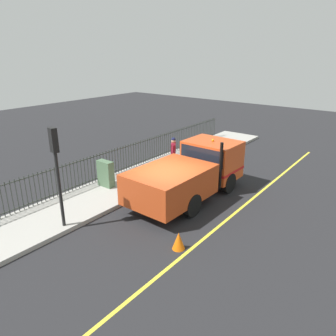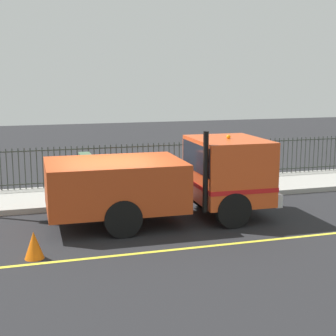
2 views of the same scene
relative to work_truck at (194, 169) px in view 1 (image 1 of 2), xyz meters
The scene contains 9 objects.
ground_plane 2.20m from the work_truck, 84.32° to the left, with size 59.14×59.14×0.00m, color #232326.
sidewalk_slab 3.84m from the work_truck, 29.44° to the left, with size 2.86×26.88×0.17m, color #A3A099.
lane_marking 3.22m from the work_truck, 142.63° to the left, with size 0.12×24.19×0.01m, color yellow.
work_truck is the anchor object (origin of this frame).
worker_standing 3.12m from the work_truck, 35.87° to the right, with size 0.46×0.57×1.79m.
iron_fence 4.84m from the work_truck, 21.92° to the left, with size 0.04×22.89×1.42m.
traffic_light_near 6.09m from the work_truck, 69.15° to the left, with size 0.33×0.26×3.70m.
utility_cabinet 4.20m from the work_truck, 28.89° to the left, with size 0.84×0.37×1.26m, color #4C6B4C.
traffic_cone 4.49m from the work_truck, 117.15° to the left, with size 0.43×0.43×0.62m, color orange.
Camera 1 is at (-7.54, 9.59, 6.25)m, focal length 34.22 mm.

